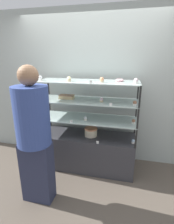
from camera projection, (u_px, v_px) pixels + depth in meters
name	position (u px, v px, depth m)	size (l,w,h in m)	color
ground_plane	(87.00, 165.00, 3.07)	(20.00, 20.00, 0.00)	brown
back_wall	(93.00, 88.00, 3.07)	(8.00, 0.05, 2.60)	#A8B2AD
display_base	(87.00, 151.00, 2.98)	(1.56, 0.56, 0.59)	#333338
display_riser_lower	(87.00, 119.00, 2.81)	(1.56, 0.56, 0.30)	black
display_riser_middle	(87.00, 101.00, 2.72)	(1.56, 0.56, 0.30)	black
display_riser_upper	(87.00, 82.00, 2.63)	(1.56, 0.56, 0.30)	black
layer_cake_centerpiece	(91.00, 132.00, 2.84)	(0.21, 0.21, 0.14)	beige
sheet_cake_frosted	(67.00, 97.00, 2.81)	(0.23, 0.14, 0.06)	#DBBC84
cupcake_0	(45.00, 131.00, 2.97)	(0.05, 0.05, 0.06)	beige
cupcake_1	(133.00, 141.00, 2.61)	(0.05, 0.05, 0.06)	white
price_tag_0	(98.00, 142.00, 2.60)	(0.04, 0.00, 0.04)	white
cupcake_2	(42.00, 115.00, 2.83)	(0.05, 0.05, 0.07)	white
cupcake_3	(85.00, 118.00, 2.70)	(0.05, 0.05, 0.07)	beige
cupcake_4	(133.00, 121.00, 2.57)	(0.05, 0.05, 0.07)	white
price_tag_1	(71.00, 121.00, 2.60)	(0.04, 0.00, 0.04)	white
cupcake_5	(42.00, 97.00, 2.80)	(0.05, 0.05, 0.07)	#CCB28C
cupcake_6	(102.00, 100.00, 2.60)	(0.05, 0.05, 0.07)	#CCB28C
cupcake_7	(135.00, 103.00, 2.41)	(0.05, 0.05, 0.07)	white
price_tag_2	(111.00, 105.00, 2.38)	(0.04, 0.00, 0.04)	white
cupcake_8	(40.00, 78.00, 2.69)	(0.06, 0.06, 0.07)	white
cupcake_9	(69.00, 79.00, 2.58)	(0.06, 0.06, 0.07)	#CCB28C
cupcake_10	(102.00, 80.00, 2.50)	(0.06, 0.06, 0.07)	#CCB28C
cupcake_11	(136.00, 81.00, 2.38)	(0.06, 0.06, 0.07)	white
price_tag_3	(91.00, 82.00, 2.35)	(0.04, 0.00, 0.04)	white
donut_glazed	(120.00, 80.00, 2.57)	(0.12, 0.12, 0.04)	#EFB2BC
customer_figure	(34.00, 134.00, 2.10)	(0.41, 0.41, 1.75)	#282D47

